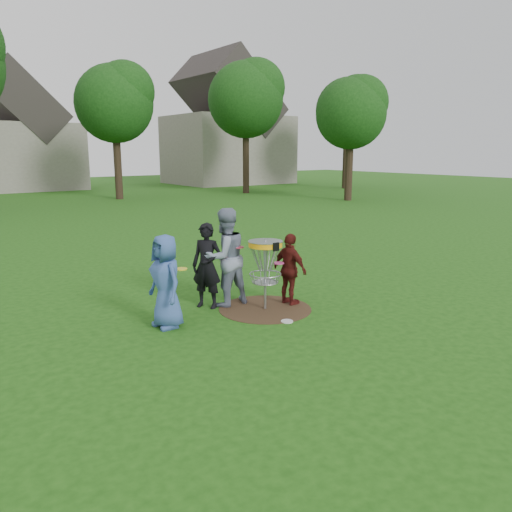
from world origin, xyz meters
TOP-DOWN VIEW (x-y plane):
  - ground at (0.00, 0.00)m, footprint 100.00×100.00m
  - dirt_patch at (0.00, 0.00)m, footprint 1.80×1.80m
  - player_blue at (-1.97, 0.23)m, footprint 0.57×0.83m
  - player_black at (-0.84, 0.77)m, footprint 0.67×0.73m
  - player_grey at (-0.46, 0.69)m, footprint 0.97×0.77m
  - player_maroon at (0.58, -0.04)m, footprint 0.43×0.87m
  - disc_on_grass at (-0.13, -0.83)m, footprint 0.22×0.22m
  - disc_golf_basket at (0.00, -0.00)m, footprint 0.66×0.67m
  - held_discs at (-0.58, 0.30)m, footprint 2.22×0.82m
  - tree_row at (0.44, 20.67)m, footprint 51.20×17.42m
  - house_row at (4.78, 33.07)m, footprint 44.50×10.65m

SIDE VIEW (x-z plane):
  - ground at x=0.00m, z-range 0.00..0.00m
  - dirt_patch at x=0.00m, z-range 0.00..0.01m
  - disc_on_grass at x=-0.13m, z-range 0.00..0.02m
  - player_maroon at x=0.58m, z-range 0.00..1.43m
  - player_blue at x=-1.97m, z-range 0.00..1.63m
  - player_black at x=-0.84m, z-range 0.00..1.67m
  - player_grey at x=-0.46m, z-range 0.00..1.93m
  - disc_golf_basket at x=0.00m, z-range 0.33..1.71m
  - held_discs at x=-0.58m, z-range 0.86..1.18m
  - house_row at x=4.78m, z-range -1.67..9.95m
  - tree_row at x=0.44m, z-range 1.26..11.16m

